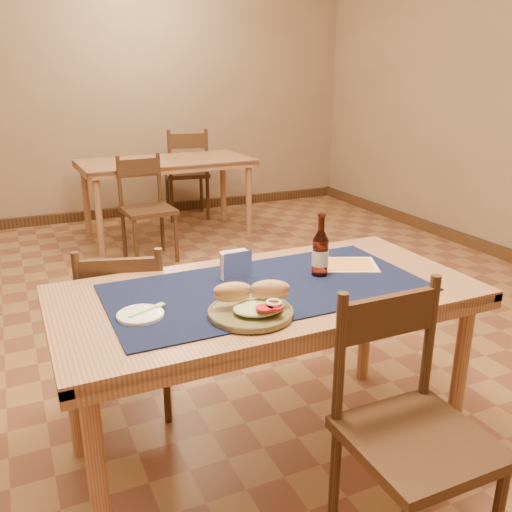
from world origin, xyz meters
name	(u,v)px	position (x,y,z in m)	size (l,w,h in m)	color
room	(194,102)	(0.00, 0.00, 1.40)	(6.04, 7.04, 2.84)	olive
main_table	(267,308)	(0.00, -0.80, 0.67)	(1.60, 0.80, 0.75)	#A9784F
placemat	(267,288)	(0.00, -0.80, 0.75)	(1.20, 0.60, 0.01)	#10173B
baseboard	(203,356)	(0.00, 0.00, 0.05)	(6.00, 7.00, 0.10)	#472D19
back_table	(166,168)	(0.54, 2.52, 0.67)	(1.62, 0.84, 0.75)	#A9784F
chair_main_far	(127,326)	(-0.44, -0.25, 0.44)	(0.49, 0.49, 0.84)	#472D19
chair_main_near	(410,428)	(0.20, -1.42, 0.47)	(0.42, 0.42, 0.91)	#472D19
chair_back_near	(146,207)	(0.19, 1.92, 0.46)	(0.43, 0.43, 0.88)	#472D19
chair_back_far	(187,172)	(0.92, 3.10, 0.51)	(0.52, 0.52, 0.98)	#472D19
sandwich_plate	(253,306)	(-0.15, -1.00, 0.79)	(0.29, 0.29, 0.11)	brown
side_plate	(140,314)	(-0.50, -0.86, 0.76)	(0.16, 0.16, 0.01)	white
fork	(150,309)	(-0.46, -0.84, 0.77)	(0.14, 0.08, 0.00)	#80D374
beer_bottle	(320,253)	(0.25, -0.77, 0.85)	(0.07, 0.07, 0.25)	#4B180D
napkin_holder	(236,265)	(-0.07, -0.66, 0.81)	(0.13, 0.05, 0.11)	silver
menu_card	(345,264)	(0.41, -0.72, 0.76)	(0.32, 0.28, 0.01)	#FDEEBF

